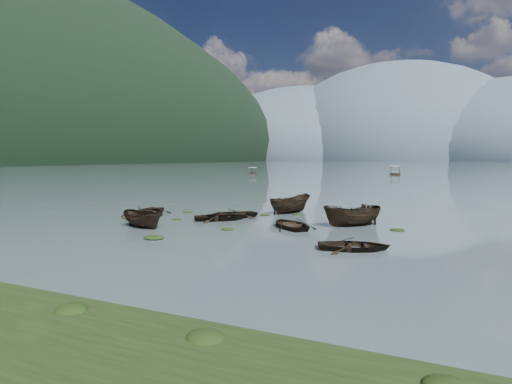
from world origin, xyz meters
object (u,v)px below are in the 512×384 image
at_px(rowboat_0, 141,219).
at_px(rowboat_3, 290,227).
at_px(pontoon_centre, 395,175).
at_px(pontoon_left, 253,174).

distance_m(rowboat_0, rowboat_3, 12.77).
relative_size(rowboat_3, pontoon_centre, 0.61).
bearing_deg(pontoon_left, rowboat_3, -77.27).
height_order(rowboat_0, pontoon_left, pontoon_left).
bearing_deg(rowboat_0, rowboat_3, -29.77).
xyz_separation_m(rowboat_0, pontoon_centre, (12.26, 100.30, 0.00)).
distance_m(rowboat_0, pontoon_left, 95.88).
bearing_deg(rowboat_3, pontoon_centre, -132.75).
bearing_deg(rowboat_3, pontoon_left, -107.31).
xyz_separation_m(rowboat_3, pontoon_left, (-43.17, 89.67, 0.00)).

